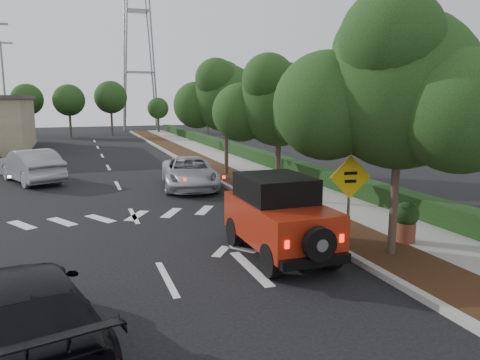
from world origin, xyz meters
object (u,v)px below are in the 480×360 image
speed_hump_sign (350,188)px  black_suv_oncoming (21,313)px  silver_suv_ahead (189,173)px  red_jeep (277,215)px

speed_hump_sign → black_suv_oncoming: bearing=-152.2°
silver_suv_ahead → speed_hump_sign: (1.89, -9.99, 0.98)m
red_jeep → speed_hump_sign: bearing=-11.1°
red_jeep → black_suv_oncoming: size_ratio=0.81×
black_suv_oncoming → speed_hump_sign: size_ratio=2.06×
red_jeep → speed_hump_sign: speed_hump_sign is taller
red_jeep → speed_hump_sign: size_ratio=1.67×
red_jeep → silver_suv_ahead: (0.01, 9.63, -0.35)m
black_suv_oncoming → silver_suv_ahead: bearing=-127.5°
speed_hump_sign → red_jeep: bearing=176.9°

